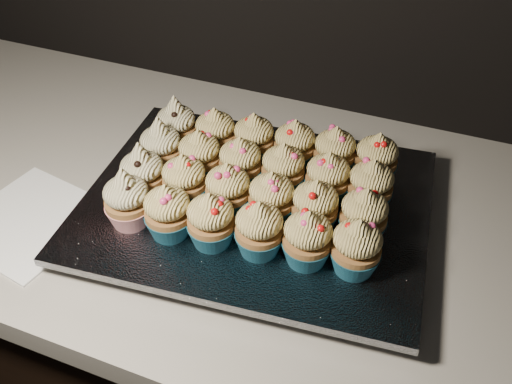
# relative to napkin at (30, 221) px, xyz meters

# --- Properties ---
(cabinet) EXTENTS (2.40, 0.60, 0.86)m
(cabinet) POSITION_rel_napkin_xyz_m (0.35, 0.16, -0.47)
(cabinet) COLOR black
(cabinet) RESTS_ON ground
(worktop) EXTENTS (2.44, 0.64, 0.04)m
(worktop) POSITION_rel_napkin_xyz_m (0.35, 0.16, -0.02)
(worktop) COLOR beige
(worktop) RESTS_ON cabinet
(napkin) EXTENTS (0.21, 0.21, 0.00)m
(napkin) POSITION_rel_napkin_xyz_m (0.00, 0.00, 0.00)
(napkin) COLOR white
(napkin) RESTS_ON worktop
(baking_tray) EXTENTS (0.48, 0.38, 0.02)m
(baking_tray) POSITION_rel_napkin_xyz_m (0.30, 0.13, 0.01)
(baking_tray) COLOR black
(baking_tray) RESTS_ON worktop
(foil_lining) EXTENTS (0.52, 0.42, 0.01)m
(foil_lining) POSITION_rel_napkin_xyz_m (0.30, 0.13, 0.03)
(foil_lining) COLOR silver
(foil_lining) RESTS_ON baking_tray
(cupcake_0) EXTENTS (0.06, 0.06, 0.10)m
(cupcake_0) POSITION_rel_napkin_xyz_m (0.16, 0.03, 0.07)
(cupcake_0) COLOR #A61723
(cupcake_0) RESTS_ON foil_lining
(cupcake_1) EXTENTS (0.06, 0.06, 0.08)m
(cupcake_1) POSITION_rel_napkin_xyz_m (0.22, 0.03, 0.07)
(cupcake_1) COLOR #185872
(cupcake_1) RESTS_ON foil_lining
(cupcake_2) EXTENTS (0.06, 0.06, 0.08)m
(cupcake_2) POSITION_rel_napkin_xyz_m (0.28, 0.03, 0.07)
(cupcake_2) COLOR #185872
(cupcake_2) RESTS_ON foil_lining
(cupcake_3) EXTENTS (0.06, 0.06, 0.08)m
(cupcake_3) POSITION_rel_napkin_xyz_m (0.34, 0.04, 0.07)
(cupcake_3) COLOR #185872
(cupcake_3) RESTS_ON foil_lining
(cupcake_4) EXTENTS (0.06, 0.06, 0.08)m
(cupcake_4) POSITION_rel_napkin_xyz_m (0.40, 0.05, 0.07)
(cupcake_4) COLOR #185872
(cupcake_4) RESTS_ON foil_lining
(cupcake_5) EXTENTS (0.06, 0.06, 0.08)m
(cupcake_5) POSITION_rel_napkin_xyz_m (0.46, 0.05, 0.07)
(cupcake_5) COLOR #185872
(cupcake_5) RESTS_ON foil_lining
(cupcake_6) EXTENTS (0.06, 0.06, 0.10)m
(cupcake_6) POSITION_rel_napkin_xyz_m (0.15, 0.08, 0.07)
(cupcake_6) COLOR #A61723
(cupcake_6) RESTS_ON foil_lining
(cupcake_7) EXTENTS (0.06, 0.06, 0.08)m
(cupcake_7) POSITION_rel_napkin_xyz_m (0.21, 0.09, 0.07)
(cupcake_7) COLOR #185872
(cupcake_7) RESTS_ON foil_lining
(cupcake_8) EXTENTS (0.06, 0.06, 0.08)m
(cupcake_8) POSITION_rel_napkin_xyz_m (0.27, 0.10, 0.07)
(cupcake_8) COLOR #185872
(cupcake_8) RESTS_ON foil_lining
(cupcake_9) EXTENTS (0.06, 0.06, 0.08)m
(cupcake_9) POSITION_rel_napkin_xyz_m (0.34, 0.10, 0.07)
(cupcake_9) COLOR #185872
(cupcake_9) RESTS_ON foil_lining
(cupcake_10) EXTENTS (0.06, 0.06, 0.08)m
(cupcake_10) POSITION_rel_napkin_xyz_m (0.39, 0.11, 0.07)
(cupcake_10) COLOR #185872
(cupcake_10) RESTS_ON foil_lining
(cupcake_11) EXTENTS (0.06, 0.06, 0.08)m
(cupcake_11) POSITION_rel_napkin_xyz_m (0.46, 0.11, 0.07)
(cupcake_11) COLOR #185872
(cupcake_11) RESTS_ON foil_lining
(cupcake_12) EXTENTS (0.06, 0.06, 0.10)m
(cupcake_12) POSITION_rel_napkin_xyz_m (0.14, 0.15, 0.07)
(cupcake_12) COLOR #A61723
(cupcake_12) RESTS_ON foil_lining
(cupcake_13) EXTENTS (0.06, 0.06, 0.08)m
(cupcake_13) POSITION_rel_napkin_xyz_m (0.21, 0.15, 0.07)
(cupcake_13) COLOR #185872
(cupcake_13) RESTS_ON foil_lining
(cupcake_14) EXTENTS (0.06, 0.06, 0.08)m
(cupcake_14) POSITION_rel_napkin_xyz_m (0.27, 0.16, 0.07)
(cupcake_14) COLOR #185872
(cupcake_14) RESTS_ON foil_lining
(cupcake_15) EXTENTS (0.06, 0.06, 0.08)m
(cupcake_15) POSITION_rel_napkin_xyz_m (0.33, 0.17, 0.07)
(cupcake_15) COLOR #185872
(cupcake_15) RESTS_ON foil_lining
(cupcake_16) EXTENTS (0.06, 0.06, 0.08)m
(cupcake_16) POSITION_rel_napkin_xyz_m (0.39, 0.17, 0.07)
(cupcake_16) COLOR #185872
(cupcake_16) RESTS_ON foil_lining
(cupcake_17) EXTENTS (0.06, 0.06, 0.08)m
(cupcake_17) POSITION_rel_napkin_xyz_m (0.45, 0.18, 0.07)
(cupcake_17) COLOR #185872
(cupcake_17) RESTS_ON foil_lining
(cupcake_18) EXTENTS (0.06, 0.06, 0.10)m
(cupcake_18) POSITION_rel_napkin_xyz_m (0.14, 0.21, 0.07)
(cupcake_18) COLOR #A61723
(cupcake_18) RESTS_ON foil_lining
(cupcake_19) EXTENTS (0.06, 0.06, 0.08)m
(cupcake_19) POSITION_rel_napkin_xyz_m (0.20, 0.21, 0.07)
(cupcake_19) COLOR #185872
(cupcake_19) RESTS_ON foil_lining
(cupcake_20) EXTENTS (0.06, 0.06, 0.08)m
(cupcake_20) POSITION_rel_napkin_xyz_m (0.26, 0.22, 0.07)
(cupcake_20) COLOR #185872
(cupcake_20) RESTS_ON foil_lining
(cupcake_21) EXTENTS (0.06, 0.06, 0.08)m
(cupcake_21) POSITION_rel_napkin_xyz_m (0.33, 0.23, 0.07)
(cupcake_21) COLOR #185872
(cupcake_21) RESTS_ON foil_lining
(cupcake_22) EXTENTS (0.06, 0.06, 0.08)m
(cupcake_22) POSITION_rel_napkin_xyz_m (0.39, 0.23, 0.07)
(cupcake_22) COLOR #185872
(cupcake_22) RESTS_ON foil_lining
(cupcake_23) EXTENTS (0.06, 0.06, 0.08)m
(cupcake_23) POSITION_rel_napkin_xyz_m (0.45, 0.24, 0.07)
(cupcake_23) COLOR #185872
(cupcake_23) RESTS_ON foil_lining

